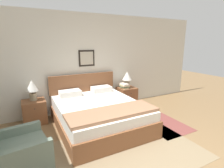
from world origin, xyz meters
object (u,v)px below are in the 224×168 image
at_px(nightstand_by_door, 127,96).
at_px(nightstand_near_window, 35,112).
at_px(bed, 99,113).
at_px(armchair, 17,153).
at_px(table_lamp_by_door, 127,77).
at_px(table_lamp_near_window, 32,88).

bearing_deg(nightstand_by_door, nightstand_near_window, 180.00).
xyz_separation_m(bed, armchair, (-1.62, -0.77, -0.01)).
height_order(bed, table_lamp_by_door, bed).
relative_size(bed, table_lamp_by_door, 4.48).
relative_size(armchair, nightstand_by_door, 1.61).
bearing_deg(table_lamp_by_door, armchair, -150.81).
bearing_deg(armchair, nightstand_near_window, 159.61).
height_order(nightstand_near_window, nightstand_by_door, same).
height_order(nightstand_by_door, table_lamp_near_window, table_lamp_near_window).
xyz_separation_m(nightstand_by_door, table_lamp_near_window, (-2.54, 0.02, 0.58)).
bearing_deg(nightstand_by_door, bed, -146.61).
relative_size(nightstand_near_window, table_lamp_by_door, 1.14).
bearing_deg(nightstand_by_door, table_lamp_near_window, 179.53).
distance_m(bed, nightstand_near_window, 1.52).
height_order(armchair, table_lamp_by_door, table_lamp_by_door).
xyz_separation_m(armchair, nightstand_near_window, (0.35, 1.60, -0.01)).
bearing_deg(nightstand_near_window, table_lamp_by_door, 0.46).
distance_m(nightstand_by_door, table_lamp_near_window, 2.60).
xyz_separation_m(bed, nightstand_near_window, (-1.27, 0.84, -0.02)).
relative_size(bed, nightstand_near_window, 3.92).
height_order(armchair, table_lamp_near_window, table_lamp_near_window).
bearing_deg(bed, nightstand_by_door, 33.39).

